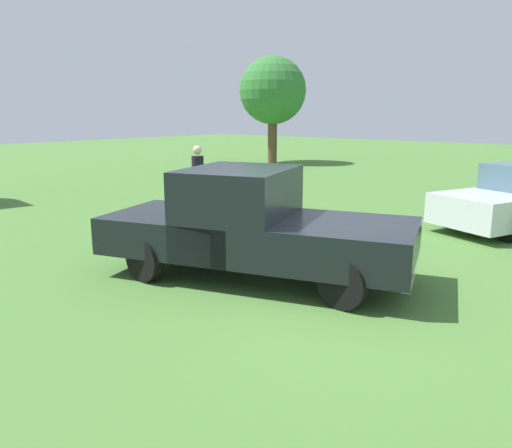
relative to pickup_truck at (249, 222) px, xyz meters
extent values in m
plane|color=#477533|center=(1.11, 0.20, -0.92)|extent=(80.00, 80.00, 0.00)
cylinder|color=black|center=(1.38, 1.31, -0.55)|extent=(0.73, 0.22, 0.73)
cylinder|color=black|center=(1.89, -0.21, -0.55)|extent=(0.73, 0.22, 0.73)
cylinder|color=black|center=(-1.64, 0.29, -0.55)|extent=(0.73, 0.22, 0.73)
cylinder|color=black|center=(-1.13, -1.22, -0.55)|extent=(0.73, 0.22, 0.73)
cube|color=black|center=(1.54, 0.52, -0.21)|extent=(2.49, 2.44, 0.64)
cube|color=black|center=(-0.16, -0.05, 0.17)|extent=(2.12, 2.31, 1.40)
cube|color=slate|center=(-0.16, -0.05, 0.61)|extent=(1.84, 2.09, 0.48)
cube|color=black|center=(-1.11, -0.37, -0.23)|extent=(2.87, 2.56, 0.60)
cube|color=silver|center=(2.43, 0.81, -0.47)|extent=(0.69, 1.77, 0.16)
cylinder|color=black|center=(2.73, 5.20, -0.57)|extent=(0.69, 0.20, 0.69)
cylinder|color=black|center=(1.36, 5.75, -0.57)|extent=(0.69, 0.20, 0.69)
cylinder|color=#7A6B51|center=(-4.55, 3.33, -0.48)|extent=(0.14, 0.14, 0.87)
cylinder|color=#7A6B51|center=(-4.57, 3.13, -0.48)|extent=(0.14, 0.14, 0.87)
cylinder|color=black|center=(-4.56, 3.23, 0.28)|extent=(0.35, 0.35, 0.65)
sphere|color=beige|center=(-4.56, 3.23, 0.76)|extent=(0.24, 0.24, 0.24)
cylinder|color=brown|center=(-11.43, 15.26, 0.45)|extent=(0.49, 0.49, 2.72)
sphere|color=#337533|center=(-11.43, 15.26, 2.85)|extent=(3.49, 3.49, 3.49)
camera|label=1|loc=(5.13, -5.96, 1.74)|focal=35.02mm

